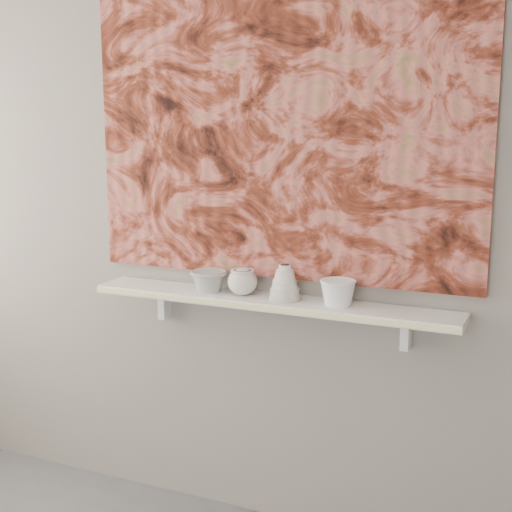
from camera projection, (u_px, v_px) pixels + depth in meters
The scene contains 11 objects.
wall_back at pixel (280, 181), 2.62m from camera, with size 3.60×3.60×0.00m, color gray.
shelf at pixel (270, 302), 2.61m from camera, with size 1.40×0.18×0.03m, color silver.
shelf_stripe at pixel (260, 308), 2.53m from camera, with size 1.40×0.01×0.02m, color #F9EEA6.
bracket_left at pixel (165, 304), 2.88m from camera, with size 0.03×0.06×0.12m, color silver.
bracket_right at pixel (406, 333), 2.49m from camera, with size 0.03×0.06×0.12m, color silver.
painting at pixel (279, 129), 2.57m from camera, with size 1.50×0.03×1.10m, color maroon.
house_motif at pixel (399, 221), 2.44m from camera, with size 0.09×0.00×0.08m, color black.
bowl_grey at pixel (209, 281), 2.70m from camera, with size 0.14×0.14×0.08m, color #959592, non-canonical shape.
cup_cream at pixel (242, 282), 2.65m from camera, with size 0.11×0.11×0.10m, color beige, non-canonical shape.
bell_vessel at pixel (285, 282), 2.58m from camera, with size 0.12×0.12×0.13m, color beige, non-canonical shape.
bowl_white at pixel (338, 292), 2.50m from camera, with size 0.13×0.13×0.09m, color white, non-canonical shape.
Camera 1 is at (0.98, -0.83, 1.58)m, focal length 50.00 mm.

